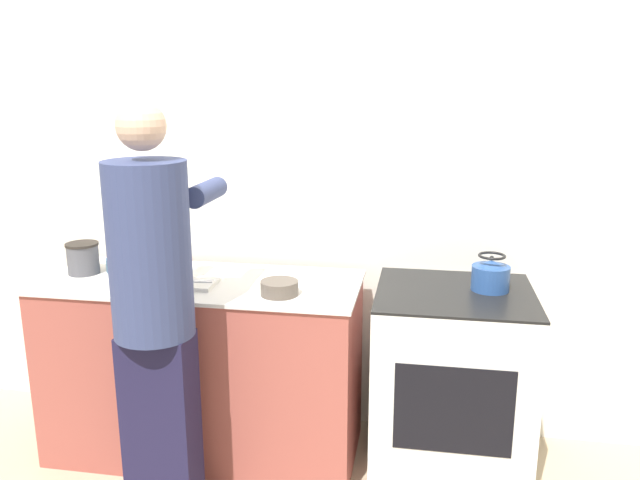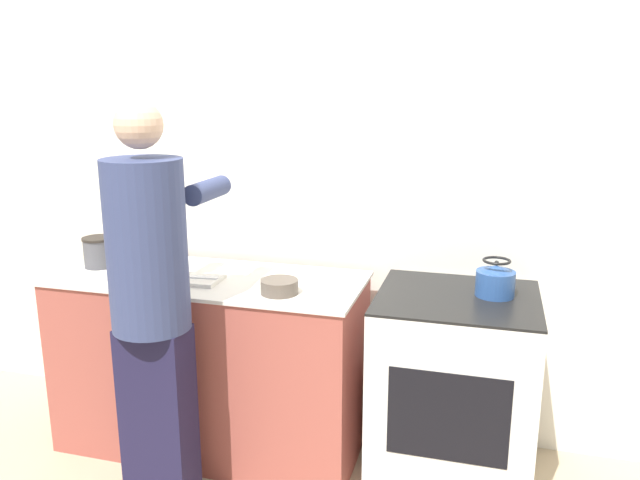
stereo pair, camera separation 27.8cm
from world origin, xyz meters
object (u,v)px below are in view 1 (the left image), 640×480
(bowl_prep, at_px, (126,264))
(person, at_px, (155,305))
(canister_jar, at_px, (83,258))
(oven, at_px, (450,383))
(cutting_board, at_px, (182,283))
(knife, at_px, (185,281))
(kettle, at_px, (491,275))

(bowl_prep, bearing_deg, person, -54.76)
(canister_jar, bearing_deg, person, -40.47)
(oven, xyz_separation_m, canister_jar, (-1.83, -0.01, 0.54))
(bowl_prep, height_order, canister_jar, canister_jar)
(cutting_board, bearing_deg, bowl_prep, 154.33)
(knife, bearing_deg, kettle, -0.08)
(person, height_order, cutting_board, person)
(oven, height_order, person, person)
(knife, relative_size, canister_jar, 1.60)
(cutting_board, height_order, knife, knife)
(knife, distance_m, kettle, 1.43)
(person, bearing_deg, oven, 23.83)
(person, relative_size, cutting_board, 5.57)
(cutting_board, bearing_deg, person, -82.54)
(cutting_board, height_order, canister_jar, canister_jar)
(person, distance_m, bowl_prep, 0.75)
(person, bearing_deg, cutting_board, 97.46)
(person, relative_size, bowl_prep, 9.19)
(oven, xyz_separation_m, person, (-1.22, -0.54, 0.51))
(knife, bearing_deg, cutting_board, 170.42)
(bowl_prep, bearing_deg, oven, -2.51)
(person, xyz_separation_m, kettle, (1.38, 0.59, 0.02))
(kettle, bearing_deg, cutting_board, -173.70)
(kettle, distance_m, canister_jar, 1.99)
(oven, relative_size, knife, 3.58)
(person, xyz_separation_m, knife, (-0.04, 0.43, -0.04))
(oven, relative_size, bowl_prep, 4.73)
(person, distance_m, cutting_board, 0.44)
(cutting_board, distance_m, knife, 0.02)
(canister_jar, bearing_deg, knife, -9.36)
(oven, height_order, kettle, kettle)
(person, height_order, bowl_prep, person)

